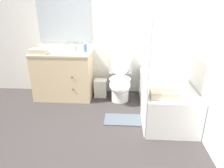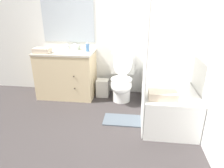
{
  "view_description": "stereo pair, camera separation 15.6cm",
  "coord_description": "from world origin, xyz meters",
  "px_view_note": "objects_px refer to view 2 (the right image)",
  "views": [
    {
      "loc": [
        0.29,
        -1.98,
        1.56
      ],
      "look_at": [
        0.12,
        0.72,
        0.49
      ],
      "focal_mm": 32.0,
      "sensor_mm": 36.0,
      "label": 1
    },
    {
      "loc": [
        0.45,
        -1.97,
        1.56
      ],
      "look_at": [
        0.12,
        0.72,
        0.49
      ],
      "focal_mm": 32.0,
      "sensor_mm": 36.0,
      "label": 2
    }
  ],
  "objects_px": {
    "toilet": "(122,80)",
    "bath_towel_folded": "(163,96)",
    "vanity_cabinet": "(67,74)",
    "wastebasket": "(103,88)",
    "soap_dispenser": "(88,47)",
    "bath_mat": "(123,120)",
    "sink_faucet": "(68,47)",
    "hand_towel_folded": "(42,51)",
    "bathtub": "(165,98)",
    "tissue_box": "(75,47)"
  },
  "relations": [
    {
      "from": "soap_dispenser",
      "to": "bath_mat",
      "type": "relative_size",
      "value": 0.28
    },
    {
      "from": "bath_mat",
      "to": "hand_towel_folded",
      "type": "bearing_deg",
      "value": 156.82
    },
    {
      "from": "vanity_cabinet",
      "to": "toilet",
      "type": "height_order",
      "value": "toilet"
    },
    {
      "from": "wastebasket",
      "to": "toilet",
      "type": "bearing_deg",
      "value": -15.41
    },
    {
      "from": "bathtub",
      "to": "bath_mat",
      "type": "relative_size",
      "value": 2.7
    },
    {
      "from": "wastebasket",
      "to": "soap_dispenser",
      "type": "height_order",
      "value": "soap_dispenser"
    },
    {
      "from": "bath_mat",
      "to": "bath_towel_folded",
      "type": "bearing_deg",
      "value": -27.69
    },
    {
      "from": "tissue_box",
      "to": "hand_towel_folded",
      "type": "height_order",
      "value": "tissue_box"
    },
    {
      "from": "vanity_cabinet",
      "to": "wastebasket",
      "type": "distance_m",
      "value": 0.7
    },
    {
      "from": "toilet",
      "to": "hand_towel_folded",
      "type": "xyz_separation_m",
      "value": [
        -1.33,
        -0.12,
        0.49
      ]
    },
    {
      "from": "vanity_cabinet",
      "to": "bathtub",
      "type": "bearing_deg",
      "value": -15.21
    },
    {
      "from": "vanity_cabinet",
      "to": "bath_mat",
      "type": "height_order",
      "value": "vanity_cabinet"
    },
    {
      "from": "bathtub",
      "to": "soap_dispenser",
      "type": "bearing_deg",
      "value": 158.83
    },
    {
      "from": "sink_faucet",
      "to": "bath_towel_folded",
      "type": "height_order",
      "value": "sink_faucet"
    },
    {
      "from": "vanity_cabinet",
      "to": "bath_towel_folded",
      "type": "bearing_deg",
      "value": -33.45
    },
    {
      "from": "tissue_box",
      "to": "bath_mat",
      "type": "bearing_deg",
      "value": -45.03
    },
    {
      "from": "bath_towel_folded",
      "to": "bath_mat",
      "type": "distance_m",
      "value": 0.78
    },
    {
      "from": "sink_faucet",
      "to": "bathtub",
      "type": "relative_size",
      "value": 0.1
    },
    {
      "from": "bathtub",
      "to": "wastebasket",
      "type": "relative_size",
      "value": 4.72
    },
    {
      "from": "soap_dispenser",
      "to": "hand_towel_folded",
      "type": "height_order",
      "value": "soap_dispenser"
    },
    {
      "from": "bathtub",
      "to": "tissue_box",
      "type": "bearing_deg",
      "value": 158.15
    },
    {
      "from": "wastebasket",
      "to": "sink_faucet",
      "type": "bearing_deg",
      "value": 166.32
    },
    {
      "from": "bath_towel_folded",
      "to": "bath_mat",
      "type": "bearing_deg",
      "value": 152.31
    },
    {
      "from": "soap_dispenser",
      "to": "hand_towel_folded",
      "type": "xyz_separation_m",
      "value": [
        -0.72,
        -0.22,
        -0.03
      ]
    },
    {
      "from": "tissue_box",
      "to": "sink_faucet",
      "type": "bearing_deg",
      "value": 167.18
    },
    {
      "from": "tissue_box",
      "to": "bath_towel_folded",
      "type": "xyz_separation_m",
      "value": [
        1.43,
        -1.2,
        -0.32
      ]
    },
    {
      "from": "toilet",
      "to": "bathtub",
      "type": "bearing_deg",
      "value": -30.06
    },
    {
      "from": "bath_mat",
      "to": "bathtub",
      "type": "bearing_deg",
      "value": 26.67
    },
    {
      "from": "sink_faucet",
      "to": "bath_mat",
      "type": "bearing_deg",
      "value": -42.19
    },
    {
      "from": "vanity_cabinet",
      "to": "toilet",
      "type": "xyz_separation_m",
      "value": [
        1.0,
        -0.06,
        -0.05
      ]
    },
    {
      "from": "wastebasket",
      "to": "tissue_box",
      "type": "xyz_separation_m",
      "value": [
        -0.51,
        0.13,
        0.71
      ]
    },
    {
      "from": "toilet",
      "to": "bath_towel_folded",
      "type": "xyz_separation_m",
      "value": [
        0.56,
        -0.97,
        0.18
      ]
    },
    {
      "from": "vanity_cabinet",
      "to": "sink_faucet",
      "type": "distance_m",
      "value": 0.48
    },
    {
      "from": "bath_towel_folded",
      "to": "vanity_cabinet",
      "type": "bearing_deg",
      "value": 146.55
    },
    {
      "from": "bathtub",
      "to": "hand_towel_folded",
      "type": "relative_size",
      "value": 5.57
    },
    {
      "from": "vanity_cabinet",
      "to": "bath_towel_folded",
      "type": "height_order",
      "value": "vanity_cabinet"
    },
    {
      "from": "toilet",
      "to": "bath_towel_folded",
      "type": "height_order",
      "value": "toilet"
    },
    {
      "from": "sink_faucet",
      "to": "hand_towel_folded",
      "type": "height_order",
      "value": "sink_faucet"
    },
    {
      "from": "toilet",
      "to": "hand_towel_folded",
      "type": "relative_size",
      "value": 3.33
    },
    {
      "from": "toilet",
      "to": "bathtub",
      "type": "distance_m",
      "value": 0.81
    },
    {
      "from": "wastebasket",
      "to": "hand_towel_folded",
      "type": "xyz_separation_m",
      "value": [
        -0.97,
        -0.21,
        0.71
      ]
    },
    {
      "from": "bathtub",
      "to": "bath_towel_folded",
      "type": "relative_size",
      "value": 4.4
    },
    {
      "from": "toilet",
      "to": "bath_mat",
      "type": "relative_size",
      "value": 1.61
    },
    {
      "from": "vanity_cabinet",
      "to": "bath_towel_folded",
      "type": "xyz_separation_m",
      "value": [
        1.56,
        -1.03,
        0.13
      ]
    },
    {
      "from": "wastebasket",
      "to": "bath_towel_folded",
      "type": "bearing_deg",
      "value": -49.37
    },
    {
      "from": "tissue_box",
      "to": "hand_towel_folded",
      "type": "relative_size",
      "value": 0.53
    },
    {
      "from": "vanity_cabinet",
      "to": "wastebasket",
      "type": "relative_size",
      "value": 3.18
    },
    {
      "from": "bathtub",
      "to": "soap_dispenser",
      "type": "xyz_separation_m",
      "value": [
        -1.3,
        0.5,
        0.64
      ]
    },
    {
      "from": "wastebasket",
      "to": "vanity_cabinet",
      "type": "bearing_deg",
      "value": -176.49
    },
    {
      "from": "toilet",
      "to": "soap_dispenser",
      "type": "xyz_separation_m",
      "value": [
        -0.61,
        0.1,
        0.52
      ]
    }
  ]
}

